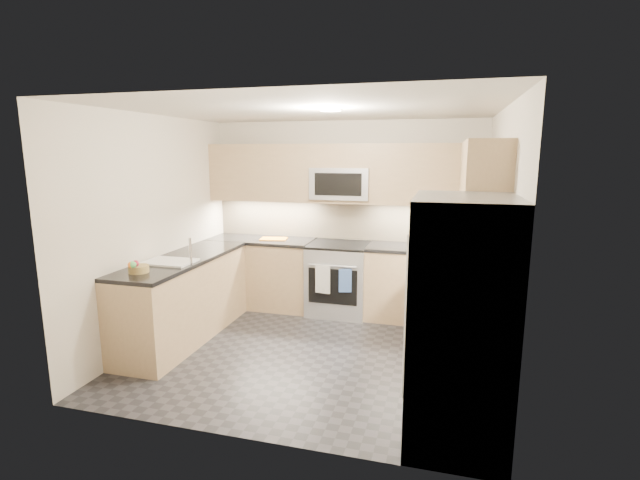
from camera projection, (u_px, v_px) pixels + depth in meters
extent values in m
cube|color=black|center=(311.00, 351.00, 4.95)|extent=(3.60, 3.20, 0.00)
cube|color=beige|center=(310.00, 110.00, 4.48)|extent=(3.60, 3.20, 0.02)
cube|color=beige|center=(344.00, 216.00, 6.23)|extent=(3.60, 0.02, 2.50)
cube|color=beige|center=(246.00, 277.00, 3.20)|extent=(3.60, 0.02, 2.50)
cube|color=beige|center=(157.00, 229.00, 5.18)|extent=(0.02, 3.20, 2.50)
cube|color=beige|center=(499.00, 246.00, 4.25)|extent=(0.02, 3.20, 2.50)
cube|color=tan|center=(262.00, 274.00, 6.38)|extent=(1.42, 0.60, 0.90)
cube|color=tan|center=(424.00, 285.00, 5.81)|extent=(1.42, 0.60, 0.90)
cube|color=tan|center=(460.00, 320.00, 4.62)|extent=(0.60, 1.70, 0.90)
cube|color=tan|center=(184.00, 300.00, 5.25)|extent=(0.60, 2.00, 0.90)
cube|color=black|center=(261.00, 240.00, 6.29)|extent=(1.42, 0.63, 0.04)
cube|color=black|center=(425.00, 249.00, 5.72)|extent=(1.42, 0.63, 0.04)
cube|color=black|center=(462.00, 274.00, 4.53)|extent=(0.63, 1.70, 0.04)
cube|color=black|center=(182.00, 259.00, 5.16)|extent=(0.63, 2.00, 0.04)
cube|color=tan|center=(342.00, 173.00, 5.96)|extent=(3.60, 0.35, 0.75)
cube|color=tan|center=(481.00, 181.00, 4.45)|extent=(0.35, 1.95, 0.75)
cube|color=tan|center=(344.00, 220.00, 6.23)|extent=(3.60, 0.01, 0.51)
cube|color=tan|center=(493.00, 243.00, 4.69)|extent=(0.01, 2.30, 0.51)
cube|color=#A0A2A7|center=(339.00, 279.00, 6.07)|extent=(0.76, 0.65, 0.91)
cube|color=black|center=(339.00, 245.00, 5.98)|extent=(0.76, 0.65, 0.03)
cube|color=black|center=(333.00, 287.00, 5.76)|extent=(0.62, 0.02, 0.45)
cylinder|color=#B2B5BA|center=(332.00, 266.00, 5.69)|extent=(0.60, 0.02, 0.02)
cube|color=#A9ABB2|center=(341.00, 183.00, 5.96)|extent=(0.76, 0.40, 0.40)
cube|color=black|center=(338.00, 184.00, 5.76)|extent=(0.60, 0.01, 0.28)
cube|color=gray|center=(460.00, 322.00, 3.31)|extent=(0.70, 0.90, 1.80)
cylinder|color=#B2B5BA|center=(406.00, 319.00, 3.23)|extent=(0.02, 0.02, 1.20)
cylinder|color=#B2B5BA|center=(410.00, 303.00, 3.57)|extent=(0.02, 0.02, 1.20)
cube|color=white|center=(170.00, 268.00, 4.93)|extent=(0.52, 0.38, 0.16)
cylinder|color=silver|center=(190.00, 251.00, 4.83)|extent=(0.03, 0.03, 0.28)
cylinder|color=#6AC152|center=(442.00, 243.00, 5.62)|extent=(0.25, 0.25, 0.14)
cube|color=orange|center=(274.00, 239.00, 6.25)|extent=(0.39, 0.30, 0.01)
cylinder|color=#A78C4E|center=(139.00, 269.00, 4.51)|extent=(0.25, 0.25, 0.07)
sphere|color=maroon|center=(136.00, 264.00, 4.40)|extent=(0.06, 0.06, 0.06)
sphere|color=#54C55E|center=(133.00, 265.00, 4.35)|extent=(0.07, 0.07, 0.07)
cube|color=white|center=(323.00, 279.00, 5.73)|extent=(0.19, 0.04, 0.36)
cube|color=#324F8B|center=(345.00, 281.00, 5.66)|extent=(0.15, 0.05, 0.29)
sphere|color=orange|center=(131.00, 265.00, 4.35)|extent=(0.07, 0.07, 0.07)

